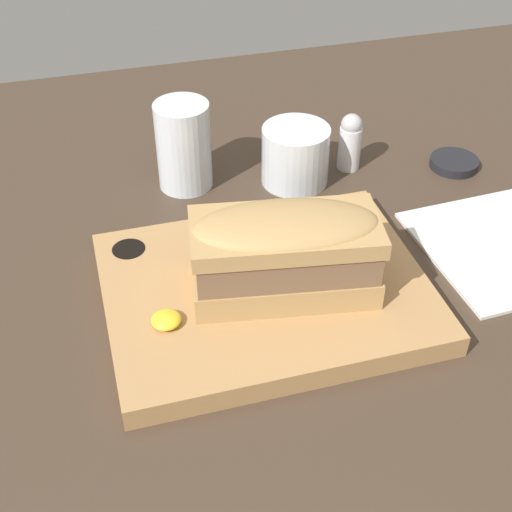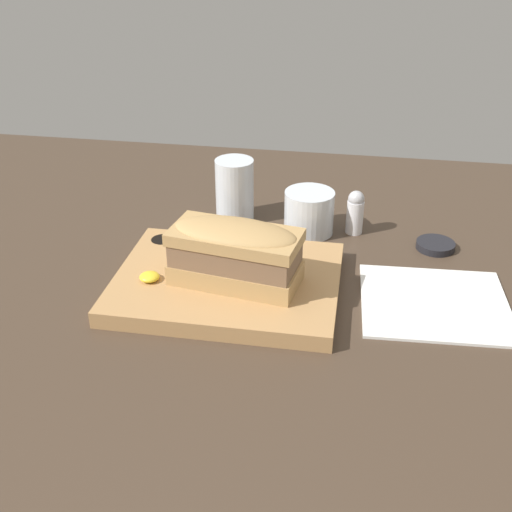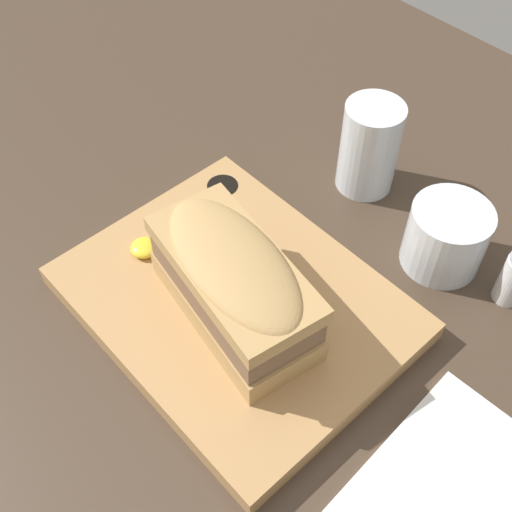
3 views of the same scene
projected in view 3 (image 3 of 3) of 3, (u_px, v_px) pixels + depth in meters
The scene contains 6 objects.
dining_table at pixel (217, 284), 64.99cm from camera, with size 180.94×110.77×2.00cm.
serving_board at pixel (236, 302), 60.98cm from camera, with size 30.60×23.95×2.37cm.
sandwich at pixel (234, 282), 55.21cm from camera, with size 18.11×10.57×8.62cm.
mustard_dollop at pixel (144, 248), 63.02cm from camera, with size 2.73×2.73×1.09cm.
water_glass at pixel (368, 152), 69.38cm from camera, with size 6.38×6.38×10.48cm.
wine_glass at pixel (446, 238), 63.16cm from camera, with size 7.99×7.99×7.01cm.
Camera 3 is at (31.39, -23.31, 53.14)cm, focal length 45.00 mm.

